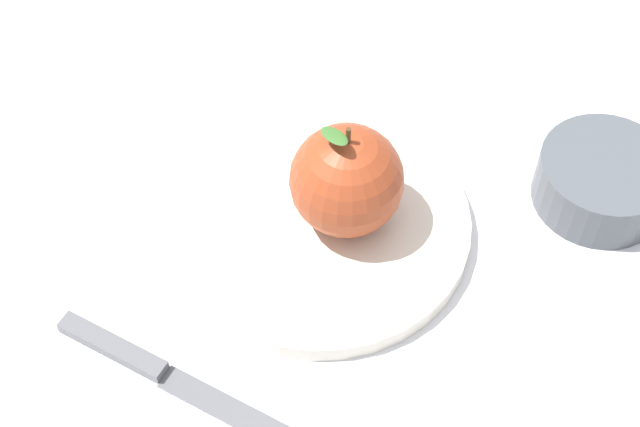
{
  "coord_description": "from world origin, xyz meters",
  "views": [
    {
      "loc": [
        0.13,
        0.38,
        0.57
      ],
      "look_at": [
        -0.01,
        -0.01,
        0.02
      ],
      "focal_mm": 52.48,
      "sensor_mm": 36.0,
      "label": 1
    }
  ],
  "objects": [
    {
      "name": "dinner_plate",
      "position": [
        -0.01,
        -0.01,
        0.01
      ],
      "size": [
        0.23,
        0.23,
        0.02
      ],
      "color": "silver",
      "rests_on": "ground_plane"
    },
    {
      "name": "ground_plane",
      "position": [
        0.0,
        0.0,
        0.0
      ],
      "size": [
        2.4,
        2.4,
        0.0
      ],
      "primitive_type": "plane",
      "color": "silver"
    },
    {
      "name": "side_bowl",
      "position": [
        -0.23,
        0.03,
        0.03
      ],
      "size": [
        0.1,
        0.1,
        0.04
      ],
      "color": "#4C5156",
      "rests_on": "ground_plane"
    },
    {
      "name": "knife",
      "position": [
        0.13,
        0.07,
        0.0
      ],
      "size": [
        0.15,
        0.17,
        0.01
      ],
      "color": "#59595E",
      "rests_on": "ground_plane"
    },
    {
      "name": "apple",
      "position": [
        -0.03,
        -0.01,
        0.06
      ],
      "size": [
        0.08,
        0.08,
        0.1
      ],
      "color": "#9E3D1E",
      "rests_on": "dinner_plate"
    }
  ]
}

